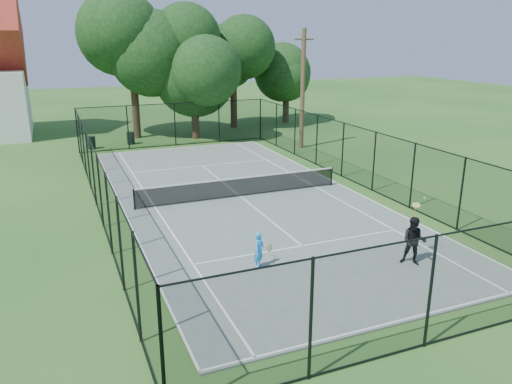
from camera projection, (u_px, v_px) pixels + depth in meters
name	position (u px, v px, depth m)	size (l,w,h in m)	color
ground	(240.00, 198.00, 23.91)	(120.00, 120.00, 0.00)	#21561D
tennis_court	(240.00, 197.00, 23.90)	(11.00, 24.00, 0.06)	slate
tennis_net	(240.00, 186.00, 23.74)	(10.08, 0.08, 0.95)	black
fence	(240.00, 167.00, 23.47)	(13.10, 26.10, 3.00)	black
tree_near_left	(132.00, 54.00, 36.32)	(7.73, 7.73, 10.08)	#332114
tree_near_mid	(193.00, 65.00, 36.31)	(6.76, 6.76, 8.84)	#332114
tree_near_right	(233.00, 64.00, 40.99)	(5.98, 5.98, 8.25)	#332114
tree_far_right	(286.00, 76.00, 43.93)	(5.01, 5.01, 6.62)	#332114
trash_bin_left	(91.00, 143.00, 34.20)	(0.58, 0.58, 0.87)	black
trash_bin_right	(131.00, 138.00, 35.69)	(0.58, 0.58, 0.88)	black
utility_pole	(303.00, 89.00, 33.53)	(1.40, 0.30, 7.93)	#4C3823
player_blue	(259.00, 250.00, 16.42)	(0.85, 0.52, 1.23)	#1D99F7
player_black	(414.00, 241.00, 16.56)	(1.13, 1.00, 2.18)	black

